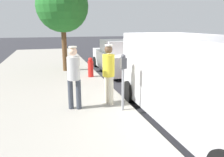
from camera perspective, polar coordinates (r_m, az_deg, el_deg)
ground_plane at (r=7.15m, az=11.42°, el=-6.13°), size 80.00×80.00×0.00m
sidewalk_slab at (r=6.39m, az=-18.03°, el=-8.27°), size 5.00×32.00×0.15m
parking_meter_near at (r=5.73m, az=2.89°, el=1.47°), size 0.14×0.18×1.52m
pedestrian_in_yellow at (r=6.23m, az=-0.88°, el=2.06°), size 0.34×0.35×1.72m
pedestrian_in_gray at (r=5.92m, az=-9.89°, el=1.20°), size 0.35×0.34×1.71m
parked_van at (r=5.51m, az=21.54°, el=-0.25°), size 2.16×5.22×2.15m
parked_sedan_behind at (r=11.44m, az=1.67°, el=5.46°), size 1.97×4.41×1.65m
street_tree at (r=11.18m, az=-12.75°, el=17.78°), size 2.46×2.46×4.34m
fire_hydrant at (r=9.75m, az=-5.56°, el=2.87°), size 0.24×0.24×0.86m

